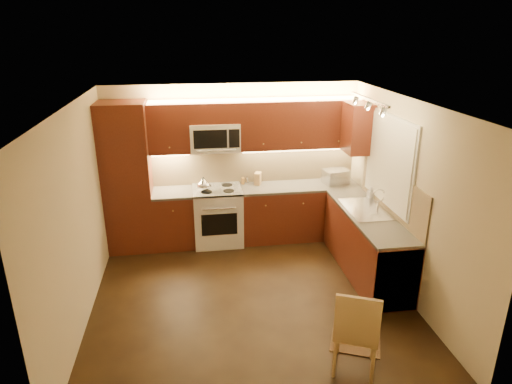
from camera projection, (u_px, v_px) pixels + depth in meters
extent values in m
cube|color=black|center=(251.00, 297.00, 5.84)|extent=(4.00, 4.00, 0.01)
cube|color=beige|center=(250.00, 104.00, 4.97)|extent=(4.00, 4.00, 0.01)
cube|color=#BDAD8A|center=(234.00, 162.00, 7.26)|extent=(4.00, 0.01, 2.50)
cube|color=#BDAD8A|center=(285.00, 303.00, 3.55)|extent=(4.00, 0.01, 2.50)
cube|color=#BDAD8A|center=(78.00, 218.00, 5.12)|extent=(0.01, 4.00, 2.50)
cube|color=#BDAD8A|center=(406.00, 199.00, 5.68)|extent=(0.01, 4.00, 2.50)
cube|color=#48190F|center=(127.00, 178.00, 6.79)|extent=(0.70, 0.60, 2.30)
cube|color=#48190F|center=(175.00, 219.00, 7.13)|extent=(0.62, 0.60, 0.86)
cube|color=#383532|center=(173.00, 193.00, 6.97)|extent=(0.62, 0.60, 0.04)
cube|color=#48190F|center=(299.00, 212.00, 7.41)|extent=(1.92, 0.60, 0.86)
cube|color=#383532|center=(300.00, 186.00, 7.25)|extent=(1.92, 0.60, 0.04)
cube|color=#48190F|center=(366.00, 245.00, 6.30)|extent=(0.60, 2.00, 0.86)
cube|color=#383532|center=(369.00, 215.00, 6.14)|extent=(0.60, 2.00, 0.04)
cube|color=silver|center=(387.00, 270.00, 5.65)|extent=(0.58, 0.60, 0.84)
cube|color=tan|center=(255.00, 164.00, 7.32)|extent=(3.30, 0.02, 0.60)
cube|color=tan|center=(392.00, 192.00, 6.07)|extent=(0.02, 2.00, 0.60)
cube|color=#48190F|center=(169.00, 128.00, 6.74)|extent=(0.62, 0.35, 0.75)
cube|color=#48190F|center=(300.00, 124.00, 7.03)|extent=(1.92, 0.35, 0.75)
cube|color=#48190F|center=(214.00, 112.00, 6.76)|extent=(0.76, 0.35, 0.31)
cube|color=#48190F|center=(357.00, 128.00, 6.74)|extent=(0.35, 0.50, 0.75)
cube|color=silver|center=(390.00, 161.00, 6.07)|extent=(0.03, 1.44, 1.24)
cube|color=silver|center=(388.00, 161.00, 6.07)|extent=(0.02, 1.36, 1.16)
cube|color=silver|center=(369.00, 99.00, 5.57)|extent=(0.04, 1.20, 0.03)
cube|color=silver|center=(336.00, 177.00, 7.29)|extent=(0.44, 0.36, 0.23)
cube|color=#8B613E|center=(258.00, 178.00, 7.25)|extent=(0.14, 0.17, 0.20)
cylinder|color=silver|center=(258.00, 180.00, 7.36)|extent=(0.05, 0.05, 0.09)
cylinder|color=olive|center=(243.00, 180.00, 7.30)|extent=(0.05, 0.05, 0.11)
cylinder|color=silver|center=(247.00, 180.00, 7.34)|extent=(0.05, 0.05, 0.10)
cylinder|color=olive|center=(243.00, 181.00, 7.28)|extent=(0.04, 0.04, 0.10)
imported|color=#B9B8BD|center=(371.00, 193.00, 6.66)|extent=(0.10, 0.10, 0.18)
cube|color=black|center=(356.00, 332.00, 5.15)|extent=(0.81, 0.95, 0.01)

